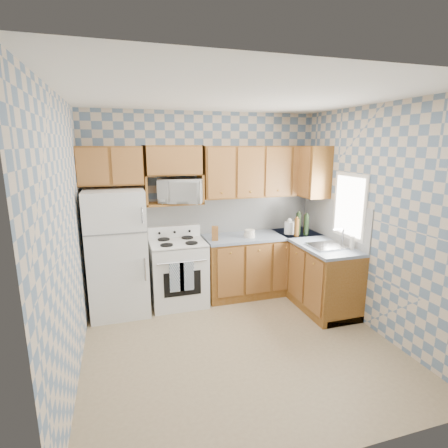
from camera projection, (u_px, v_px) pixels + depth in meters
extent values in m
plane|color=#836D50|center=(239.00, 344.00, 4.01)|extent=(3.40, 3.40, 0.00)
cube|color=slate|center=(204.00, 206.00, 5.20)|extent=(3.40, 0.02, 2.70)
cube|color=slate|center=(373.00, 220.00, 4.19)|extent=(0.02, 3.20, 2.70)
cube|color=silver|center=(230.00, 214.00, 5.34)|extent=(2.60, 0.02, 0.56)
cube|color=silver|center=(333.00, 219.00, 4.97)|extent=(0.02, 1.60, 0.56)
cube|color=silver|center=(118.00, 253.00, 4.63)|extent=(0.75, 0.70, 1.68)
cube|color=silver|center=(178.00, 273.00, 4.96)|extent=(0.76, 0.65, 0.90)
cube|color=silver|center=(177.00, 243.00, 4.86)|extent=(0.76, 0.65, 0.02)
cube|color=silver|center=(174.00, 231.00, 5.10)|extent=(0.76, 0.08, 0.17)
cube|color=navy|center=(177.00, 277.00, 4.60)|extent=(0.19, 0.02, 0.40)
cube|color=navy|center=(187.00, 276.00, 4.64)|extent=(0.19, 0.02, 0.40)
cube|color=brown|center=(262.00, 265.00, 5.36)|extent=(1.75, 0.60, 0.88)
cube|color=brown|center=(312.00, 272.00, 5.05)|extent=(0.60, 1.60, 0.88)
cube|color=gray|center=(263.00, 236.00, 5.25)|extent=(1.77, 0.63, 0.04)
cube|color=gray|center=(314.00, 241.00, 4.95)|extent=(0.63, 1.60, 0.04)
cube|color=brown|center=(261.00, 171.00, 5.17)|extent=(1.75, 0.33, 0.74)
cube|color=brown|center=(110.00, 166.00, 4.54)|extent=(0.82, 0.33, 0.50)
cube|color=brown|center=(310.00, 171.00, 5.20)|extent=(0.33, 0.70, 0.74)
cube|color=brown|center=(174.00, 203.00, 4.90)|extent=(0.80, 0.33, 0.03)
imported|color=silver|center=(181.00, 191.00, 4.83)|extent=(0.69, 0.58, 0.33)
cube|color=#B7B7BC|center=(328.00, 246.00, 4.62)|extent=(0.48, 0.40, 0.03)
cube|color=silver|center=(350.00, 206.00, 4.58)|extent=(0.02, 0.66, 0.86)
cylinder|color=black|center=(298.00, 224.00, 5.20)|extent=(0.07, 0.07, 0.33)
cylinder|color=black|center=(306.00, 225.00, 5.18)|extent=(0.07, 0.07, 0.31)
cylinder|color=brown|center=(306.00, 224.00, 5.29)|extent=(0.07, 0.07, 0.29)
cylinder|color=brown|center=(297.00, 227.00, 5.12)|extent=(0.07, 0.07, 0.26)
cube|color=brown|center=(215.00, 233.00, 4.91)|extent=(0.11, 0.11, 0.20)
cylinder|color=silver|center=(289.00, 228.00, 5.26)|extent=(0.15, 0.15, 0.19)
cylinder|color=silver|center=(352.00, 243.00, 4.48)|extent=(0.06, 0.06, 0.17)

